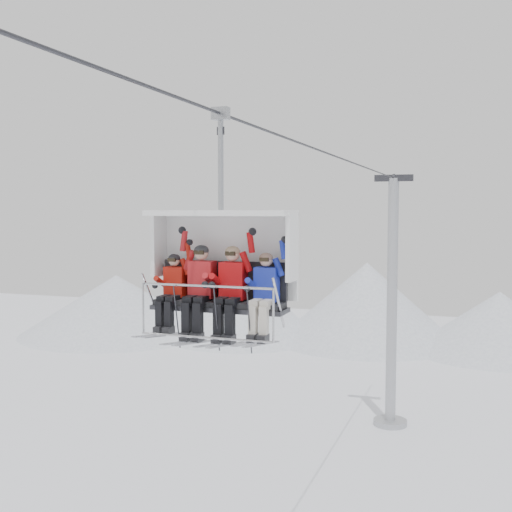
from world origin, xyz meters
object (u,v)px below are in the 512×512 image
(lift_tower_right, at_px, (392,319))
(chairlift_carrier, at_px, (224,259))
(skier_center_left, at_px, (200,286))
(skier_far_right, at_px, (264,292))
(skier_center_right, at_px, (231,288))
(skier_far_left, at_px, (172,289))

(lift_tower_right, xyz_separation_m, chairlift_carrier, (0.00, -23.75, 4.95))
(skier_center_left, bearing_deg, skier_far_right, -0.60)
(chairlift_carrier, height_order, skier_center_left, chairlift_carrier)
(skier_far_right, bearing_deg, chairlift_carrier, 160.20)
(skier_center_left, bearing_deg, lift_tower_right, 89.19)
(skier_center_right, bearing_deg, chairlift_carrier, 130.22)
(skier_far_left, height_order, skier_far_right, skier_far_right)
(skier_center_left, xyz_separation_m, skier_center_right, (0.60, -0.00, -0.00))
(chairlift_carrier, bearing_deg, lift_tower_right, 90.00)
(skier_far_left, distance_m, skier_center_right, 1.14)
(chairlift_carrier, distance_m, skier_far_right, 1.07)
(chairlift_carrier, xyz_separation_m, skier_center_right, (0.26, -0.30, -0.48))
(skier_far_left, xyz_separation_m, skier_center_left, (0.54, 0.02, 0.08))
(lift_tower_right, distance_m, skier_center_right, 24.47)
(lift_tower_right, distance_m, skier_far_left, 24.49)
(chairlift_carrier, height_order, skier_far_right, chairlift_carrier)
(lift_tower_right, distance_m, chairlift_carrier, 24.26)
(skier_center_right, bearing_deg, skier_far_left, -178.98)
(lift_tower_right, height_order, skier_center_left, lift_tower_right)
(skier_far_left, bearing_deg, skier_center_right, 1.02)
(skier_far_left, bearing_deg, skier_far_right, 0.26)
(skier_far_right, bearing_deg, skier_far_left, -179.74)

